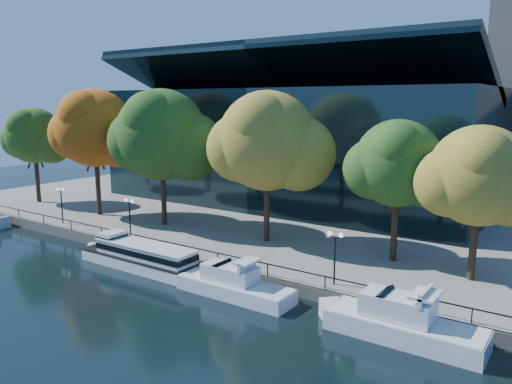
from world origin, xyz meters
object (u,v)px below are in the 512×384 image
Objects in this scene: tree_0 at (34,137)px; lamp_1 at (129,209)px; tree_2 at (163,137)px; lamp_0 at (61,197)px; cruiser_far at (397,321)px; tree_1 at (95,130)px; tree_4 at (399,165)px; tree_5 at (481,178)px; tour_boat at (139,255)px; cruiser_near at (230,283)px; lamp_2 at (335,246)px; tree_3 at (268,143)px.

lamp_1 is at bearing -12.72° from tree_0.
lamp_0 is (-9.90, -6.10, -6.74)m from tree_2.
tree_1 is at bearing 167.27° from cruiser_far.
tree_1 is at bearing -175.47° from tree_4.
cruiser_far is at bearing -12.73° from tree_1.
tree_0 reaches higher than lamp_1.
lamp_0 is 1.00× the size of lamp_1.
lamp_0 is at bearing -170.68° from tree_5.
tree_0 is at bearing 163.02° from tour_boat.
lamp_1 is (-15.66, 4.07, 3.04)m from cruiser_near.
cruiser_near is 2.58× the size of lamp_2.
tree_1 is 1.24× the size of tree_4.
cruiser_far is at bearing -69.84° from tree_4.
cruiser_near is at bearing -124.70° from tree_4.
tree_4 is 2.99× the size of lamp_0.
lamp_0 is (-35.18, -8.03, -5.24)m from tree_4.
tree_1 is at bearing 161.00° from cruiser_near.
lamp_1 is at bearing 172.48° from cruiser_far.
tree_2 is 3.68× the size of lamp_1.
tree_0 is 0.86× the size of tree_2.
tree_2 is (-29.61, 9.84, 9.61)m from cruiser_far.
lamp_0 is 1.00× the size of lamp_2.
lamp_1 is at bearing 165.42° from cruiser_near.
cruiser_far is 0.74× the size of tree_3.
tree_0 is at bearing -177.07° from tree_4.
tree_4 is at bearing 31.41° from tour_boat.
tour_boat is at bearing -34.47° from lamp_1.
tree_2 is 1.02× the size of tree_3.
lamp_1 reaches higher than cruiser_near.
tree_1 is at bearing 155.27° from lamp_1.
cruiser_far is at bearing -5.41° from lamp_0.
tree_5 is at bearing 78.21° from cruiser_far.
lamp_2 is (-8.31, -6.85, -4.89)m from tree_5.
tree_0 is at bearing 167.28° from lamp_1.
tree_3 reaches higher than lamp_0.
tree_1 is 34.75m from lamp_2.
lamp_1 reaches higher than tour_boat.
tree_1 reaches higher than tree_0.
tree_5 is (41.90, 1.62, -2.31)m from tree_1.
tour_boat is 15.00m from tree_2.
cruiser_far is at bearing 1.48° from cruiser_near.
lamp_1 is (-5.12, 3.52, 2.83)m from tour_boat.
cruiser_near is 0.88× the size of tree_5.
cruiser_far is 13.31m from tree_5.
cruiser_far is 39.78m from lamp_0.
cruiser_near is (10.53, -0.55, -0.21)m from tour_boat.
tour_boat is at bearing -12.19° from lamp_0.
lamp_0 is at bearing 180.00° from lamp_1.
cruiser_far is 14.93m from tree_4.
lamp_2 is at bearing 0.00° from lamp_1.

